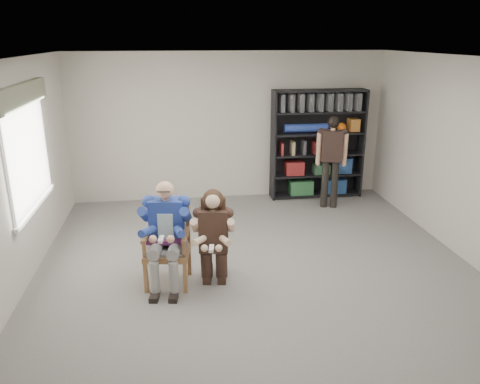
{
  "coord_description": "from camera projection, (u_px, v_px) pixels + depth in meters",
  "views": [
    {
      "loc": [
        -1.04,
        -5.33,
        3.05
      ],
      "look_at": [
        -0.2,
        0.6,
        1.05
      ],
      "focal_mm": 35.0,
      "sensor_mm": 36.0,
      "label": 1
    }
  ],
  "objects": [
    {
      "name": "armchair",
      "position": [
        167.0,
        246.0,
        5.91
      ],
      "size": [
        0.7,
        0.68,
        1.06
      ],
      "primitive_type": null,
      "rotation": [
        0.0,
        0.0,
        -0.15
      ],
      "color": "#AA683B",
      "rests_on": "floor"
    },
    {
      "name": "kneeling_woman",
      "position": [
        214.0,
        240.0,
        5.84
      ],
      "size": [
        0.65,
        0.92,
        1.27
      ],
      "primitive_type": null,
      "rotation": [
        0.0,
        0.0,
        -0.15
      ],
      "color": "#351F1A",
      "rests_on": "floor"
    },
    {
      "name": "bookshelf",
      "position": [
        317.0,
        144.0,
        9.08
      ],
      "size": [
        1.8,
        0.38,
        2.1
      ],
      "primitive_type": null,
      "color": "black",
      "rests_on": "floor"
    },
    {
      "name": "window_left",
      "position": [
        29.0,
        150.0,
        6.14
      ],
      "size": [
        0.16,
        2.0,
        1.75
      ],
      "primitive_type": null,
      "color": "white",
      "rests_on": "room_shell"
    },
    {
      "name": "floor",
      "position": [
        262.0,
        282.0,
        6.11
      ],
      "size": [
        6.0,
        7.0,
        0.01
      ],
      "primitive_type": "cube",
      "color": "slate",
      "rests_on": "ground"
    },
    {
      "name": "seated_man",
      "position": [
        167.0,
        234.0,
        5.86
      ],
      "size": [
        0.71,
        0.91,
        1.38
      ],
      "primitive_type": null,
      "rotation": [
        0.0,
        0.0,
        -0.15
      ],
      "color": "navy",
      "rests_on": "floor"
    },
    {
      "name": "room_shell",
      "position": [
        263.0,
        179.0,
        5.67
      ],
      "size": [
        6.0,
        7.0,
        2.8
      ],
      "primitive_type": null,
      "color": "beige",
      "rests_on": "ground"
    },
    {
      "name": "standing_man",
      "position": [
        331.0,
        163.0,
        8.53
      ],
      "size": [
        0.59,
        0.43,
        1.71
      ],
      "primitive_type": null,
      "rotation": [
        0.0,
        0.0,
        -0.29
      ],
      "color": "black",
      "rests_on": "floor"
    }
  ]
}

